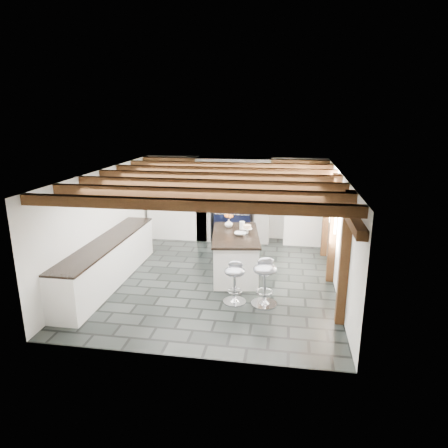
% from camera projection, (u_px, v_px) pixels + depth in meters
% --- Properties ---
extents(ground, '(6.00, 6.00, 0.00)m').
position_uv_depth(ground, '(217.00, 277.00, 8.73)').
color(ground, black).
rests_on(ground, ground).
extents(room_shell, '(6.00, 6.03, 6.00)m').
position_uv_depth(room_shell, '(202.00, 213.00, 9.89)').
color(room_shell, white).
rests_on(room_shell, ground).
extents(range_cooker, '(1.00, 0.63, 0.99)m').
position_uv_depth(range_cooker, '(233.00, 224.00, 11.15)').
color(range_cooker, black).
rests_on(range_cooker, ground).
extents(kitchen_island, '(1.25, 2.01, 1.25)m').
position_uv_depth(kitchen_island, '(235.00, 254.00, 8.78)').
color(kitchen_island, white).
rests_on(kitchen_island, ground).
extents(bar_stool_near, '(0.55, 0.55, 0.91)m').
position_uv_depth(bar_stool_near, '(265.00, 277.00, 7.34)').
color(bar_stool_near, silver).
rests_on(bar_stool_near, ground).
extents(bar_stool_far, '(0.43, 0.43, 0.81)m').
position_uv_depth(bar_stool_far, '(235.00, 278.00, 7.45)').
color(bar_stool_far, silver).
rests_on(bar_stool_far, ground).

